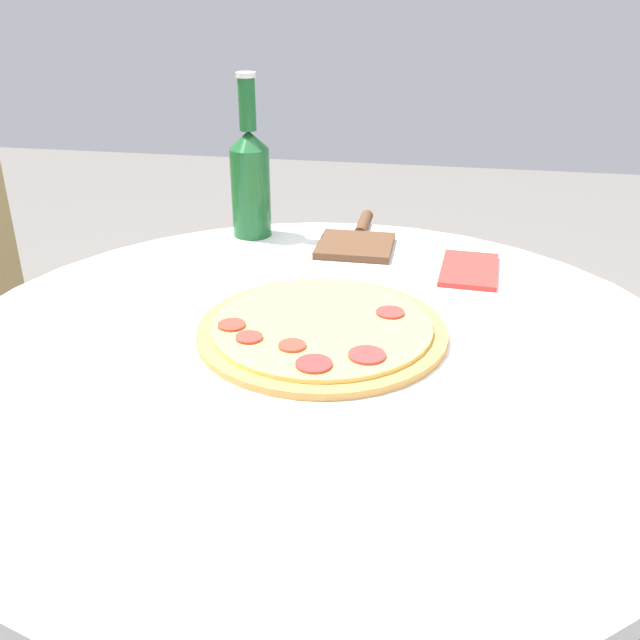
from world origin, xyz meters
The scene contains 5 objects.
table centered at (0.00, 0.00, 0.57)m, with size 0.95×0.95×0.75m.
pizza centered at (0.03, 0.00, 0.76)m, with size 0.32×0.32×0.02m.
beer_bottle centered at (0.38, 0.19, 0.85)m, with size 0.07×0.07×0.27m.
pizza_paddle centered at (0.37, 0.00, 0.75)m, with size 0.23×0.12×0.02m.
napkin centered at (0.27, -0.19, 0.75)m, with size 0.15×0.09×0.01m.
Camera 1 is at (-0.76, -0.14, 1.16)m, focal length 40.00 mm.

